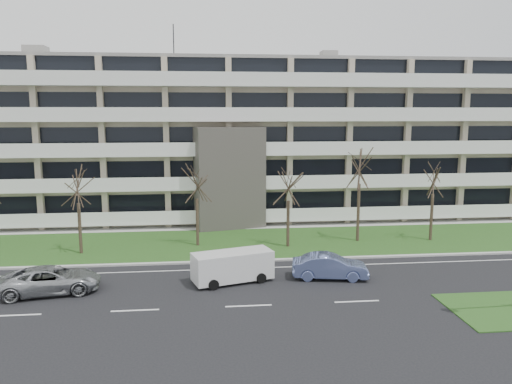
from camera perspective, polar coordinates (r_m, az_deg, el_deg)
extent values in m
plane|color=black|center=(27.52, -0.86, -12.88)|extent=(160.00, 160.00, 0.00)
cube|color=#264717|center=(39.83, -2.56, -5.83)|extent=(90.00, 10.00, 0.06)
cube|color=#B2B2AD|center=(35.02, -2.05, -7.89)|extent=(90.00, 0.35, 0.12)
cube|color=#B2B2AD|center=(45.15, -2.98, -4.02)|extent=(90.00, 2.00, 0.08)
cube|color=white|center=(33.61, -1.87, -8.73)|extent=(90.00, 0.12, 0.01)
cube|color=tan|center=(51.04, -3.48, 5.97)|extent=(60.00, 12.00, 15.00)
cube|color=gray|center=(51.18, -3.56, 14.55)|extent=(60.50, 12.50, 0.30)
cube|color=#4C4742|center=(44.35, -3.03, 1.60)|extent=(6.39, 3.69, 9.00)
cube|color=black|center=(44.55, -2.99, -1.62)|extent=(4.92, 1.19, 3.50)
cube|color=gray|center=(53.57, -23.85, 14.38)|extent=(2.00, 2.00, 1.20)
cylinder|color=black|center=(51.41, -9.40, 16.50)|extent=(0.10, 0.10, 3.50)
cube|color=black|center=(45.69, -3.07, -1.22)|extent=(58.00, 0.10, 1.80)
cube|color=white|center=(45.32, -3.01, -3.24)|extent=(58.00, 1.40, 0.22)
cube|color=white|center=(44.56, -2.97, -2.67)|extent=(58.00, 0.08, 1.00)
cube|color=black|center=(45.25, -3.10, 2.52)|extent=(58.00, 0.10, 1.80)
cube|color=white|center=(44.77, -3.04, 0.51)|extent=(58.00, 1.40, 0.22)
cube|color=white|center=(44.04, -3.00, 1.15)|extent=(58.00, 0.08, 1.00)
cube|color=black|center=(45.00, -3.14, 6.31)|extent=(58.00, 0.10, 1.80)
cube|color=white|center=(44.42, -3.07, 4.34)|extent=(58.00, 1.40, 0.22)
cube|color=white|center=(43.73, -3.04, 5.05)|extent=(58.00, 0.08, 1.00)
cube|color=black|center=(44.95, -3.17, 10.13)|extent=(58.00, 0.10, 1.80)
cube|color=white|center=(44.27, -3.11, 8.21)|extent=(58.00, 1.40, 0.22)
cube|color=white|center=(43.62, -3.07, 8.98)|extent=(58.00, 0.08, 1.00)
cube|color=black|center=(45.10, -3.20, 13.95)|extent=(58.00, 0.10, 1.80)
cube|color=white|center=(44.32, -3.14, 12.09)|extent=(58.00, 1.40, 0.22)
cube|color=white|center=(43.71, -3.10, 12.92)|extent=(58.00, 0.08, 1.00)
imported|color=#A3A6AA|center=(31.41, -22.41, -9.27)|extent=(5.89, 3.48, 1.54)
imported|color=#6979B6|center=(31.83, 8.43, -8.41)|extent=(4.89, 2.37, 1.55)
cube|color=silver|center=(30.84, -2.70, -8.40)|extent=(5.15, 3.11, 1.70)
cube|color=black|center=(30.69, -2.71, -7.52)|extent=(4.77, 2.88, 0.63)
cube|color=silver|center=(31.70, 1.22, -8.15)|extent=(0.79, 1.72, 1.08)
cylinder|color=black|center=(29.80, -4.88, -10.51)|extent=(0.67, 0.40, 0.63)
cylinder|color=black|center=(31.41, -5.91, -9.48)|extent=(0.67, 0.40, 0.63)
cylinder|color=black|center=(30.81, 0.60, -9.81)|extent=(0.67, 0.40, 0.63)
cylinder|color=black|center=(32.38, -0.68, -8.86)|extent=(0.67, 0.40, 0.63)
cylinder|color=#382B21|center=(38.65, -19.48, -3.98)|extent=(0.24, 0.24, 3.78)
cylinder|color=#382B21|center=(38.88, -6.72, -3.48)|extent=(0.24, 0.24, 3.73)
cylinder|color=#382B21|center=(38.40, 3.68, -3.68)|extent=(0.24, 0.24, 3.62)
cylinder|color=#382B21|center=(40.69, 11.61, -2.35)|extent=(0.24, 0.24, 4.68)
cylinder|color=#382B21|center=(42.61, 19.41, -2.76)|extent=(0.24, 0.24, 3.82)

